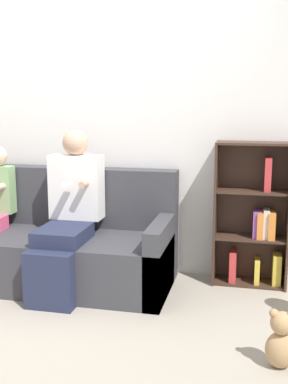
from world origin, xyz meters
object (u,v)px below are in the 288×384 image
object	(u,v)px
bookshelf	(254,221)
teddy_bear	(281,341)
adult_seated	(68,210)
couch	(46,244)

from	to	relation	value
bookshelf	teddy_bear	xyz separation A→B (m)	(0.16, -1.25, -0.36)
adult_seated	bookshelf	size ratio (longest dim) A/B	1.08
bookshelf	teddy_bear	size ratio (longest dim) A/B	3.35
couch	adult_seated	bearing A→B (deg)	-27.05
couch	adult_seated	world-z (taller)	adult_seated
adult_seated	teddy_bear	distance (m)	1.81
couch	bookshelf	distance (m)	1.68
couch	bookshelf	world-z (taller)	bookshelf
bookshelf	adult_seated	bearing A→B (deg)	-163.05
bookshelf	couch	bearing A→B (deg)	-169.82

